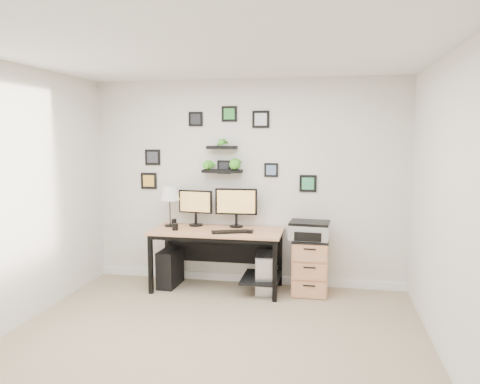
% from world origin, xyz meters
% --- Properties ---
extents(room, '(4.00, 4.00, 4.00)m').
position_xyz_m(room, '(0.00, 1.98, 0.05)').
color(room, tan).
rests_on(room, ground).
extents(desk, '(1.60, 0.70, 0.75)m').
position_xyz_m(desk, '(-0.27, 1.67, 0.63)').
color(desk, tan).
rests_on(desk, ground).
extents(monitor_left, '(0.45, 0.20, 0.46)m').
position_xyz_m(monitor_left, '(-0.63, 1.84, 1.02)').
color(monitor_left, black).
rests_on(monitor_left, desk).
extents(monitor_right, '(0.53, 0.18, 0.49)m').
position_xyz_m(monitor_right, '(-0.11, 1.84, 1.04)').
color(monitor_right, black).
rests_on(monitor_right, desk).
extents(keyboard, '(0.47, 0.28, 0.02)m').
position_xyz_m(keyboard, '(-0.11, 1.50, 0.76)').
color(keyboard, black).
rests_on(keyboard, desk).
extents(mouse, '(0.07, 0.10, 0.03)m').
position_xyz_m(mouse, '(0.12, 1.54, 0.77)').
color(mouse, black).
rests_on(mouse, desk).
extents(table_lamp, '(0.25, 0.25, 0.51)m').
position_xyz_m(table_lamp, '(-0.95, 1.76, 1.16)').
color(table_lamp, black).
rests_on(table_lamp, desk).
extents(mug, '(0.07, 0.07, 0.08)m').
position_xyz_m(mug, '(-0.80, 1.52, 0.79)').
color(mug, black).
rests_on(mug, desk).
extents(pen_cup, '(0.07, 0.07, 0.08)m').
position_xyz_m(pen_cup, '(-0.92, 1.82, 0.79)').
color(pen_cup, black).
rests_on(pen_cup, desk).
extents(pc_tower_black, '(0.22, 0.47, 0.47)m').
position_xyz_m(pc_tower_black, '(-0.93, 1.66, 0.23)').
color(pc_tower_black, black).
rests_on(pc_tower_black, ground).
extents(pc_tower_grey, '(0.26, 0.49, 0.47)m').
position_xyz_m(pc_tower_grey, '(0.28, 1.66, 0.24)').
color(pc_tower_grey, gray).
rests_on(pc_tower_grey, ground).
extents(file_cabinet, '(0.43, 0.53, 0.67)m').
position_xyz_m(file_cabinet, '(0.83, 1.72, 0.34)').
color(file_cabinet, tan).
rests_on(file_cabinet, ground).
extents(printer, '(0.49, 0.40, 0.21)m').
position_xyz_m(printer, '(0.81, 1.69, 0.78)').
color(printer, silver).
rests_on(printer, file_cabinet).
extents(wall_decor, '(2.30, 0.18, 1.07)m').
position_xyz_m(wall_decor, '(-0.30, 1.93, 1.65)').
color(wall_decor, black).
rests_on(wall_decor, ground).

